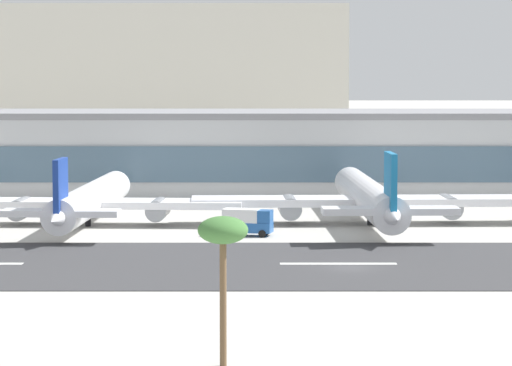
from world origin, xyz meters
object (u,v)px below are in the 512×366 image
Objects in this scene: airliner_blue_tail_gate_2 at (373,199)px; service_box_truck_1 at (250,221)px; palm_tree_3 at (226,236)px; airliner_navy_tail_gate_1 at (91,202)px; terminal_building at (236,152)px; distant_hotel_block at (172,74)px.

airliner_blue_tail_gate_2 reaches higher than service_box_truck_1.
airliner_navy_tail_gate_1 is at bearing 103.91° from palm_tree_3.
distant_hotel_block reaches higher than terminal_building.
terminal_building reaches higher than service_box_truck_1.
palm_tree_3 is (19.27, -77.81, 5.74)m from airliner_navy_tail_gate_1.
airliner_blue_tail_gate_2 is 4.94× the size of palm_tree_3.
airliner_blue_tail_gate_2 is at bearing 47.05° from service_box_truck_1.
airliner_navy_tail_gate_1 is at bearing -89.27° from distant_hotel_block.
palm_tree_3 is at bearing 165.85° from airliner_blue_tail_gate_2.
airliner_blue_tail_gate_2 is 7.92× the size of service_box_truck_1.
airliner_navy_tail_gate_1 is (-17.69, -44.70, -3.51)m from terminal_building.
palm_tree_3 reaches higher than airliner_navy_tail_gate_1.
airliner_navy_tail_gate_1 is 22.71m from service_box_truck_1.
terminal_building is at bearing 90.74° from palm_tree_3.
distant_hotel_block reaches higher than service_box_truck_1.
terminal_building reaches higher than palm_tree_3.
service_box_truck_1 is (22.89, -201.16, -16.92)m from distant_hotel_block.
distant_hotel_block is 203.16m from service_box_truck_1.
service_box_truck_1 is at bearing -112.78° from airliner_navy_tail_gate_1.
terminal_building is 47.46m from airliner_blue_tail_gate_2.
airliner_blue_tail_gate_2 is (18.49, -43.59, -3.29)m from terminal_building.
terminal_building reaches higher than airliner_navy_tail_gate_1.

